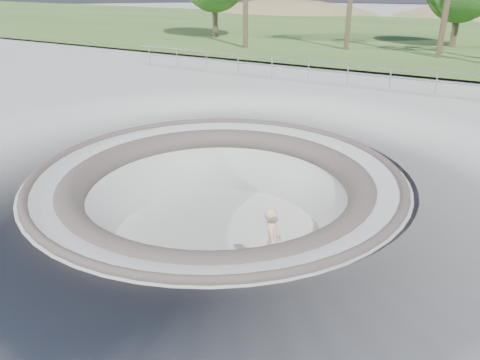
% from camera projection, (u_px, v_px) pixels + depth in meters
% --- Properties ---
extents(ground, '(180.00, 180.00, 0.00)m').
position_uv_depth(ground, '(217.00, 173.00, 12.99)').
color(ground, gray).
rests_on(ground, ground).
extents(skate_bowl, '(14.00, 14.00, 4.10)m').
position_uv_depth(skate_bowl, '(218.00, 230.00, 13.73)').
color(skate_bowl, gray).
rests_on(skate_bowl, ground).
extents(grass_strip, '(180.00, 36.00, 0.12)m').
position_uv_depth(grass_strip, '(423.00, 36.00, 40.15)').
color(grass_strip, '#384F1F').
rests_on(grass_strip, ground).
extents(distant_hills, '(103.20, 45.00, 28.60)m').
position_uv_depth(distant_hills, '(475.00, 77.00, 59.98)').
color(distant_hills, brown).
rests_on(distant_hills, ground).
extents(safety_railing, '(25.00, 0.06, 1.03)m').
position_uv_depth(safety_railing, '(348.00, 74.00, 22.33)').
color(safety_railing, '#94969C').
rests_on(safety_railing, ground).
extents(skateboard, '(0.92, 0.45, 0.09)m').
position_uv_depth(skateboard, '(271.00, 275.00, 11.66)').
color(skateboard, olive).
rests_on(skateboard, ground).
extents(skater, '(0.65, 0.79, 1.85)m').
position_uv_depth(skater, '(272.00, 243.00, 11.28)').
color(skater, tan).
rests_on(skater, skateboard).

